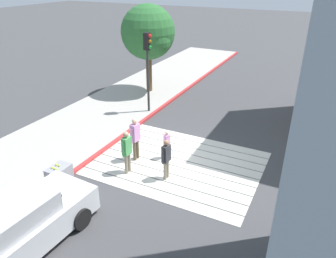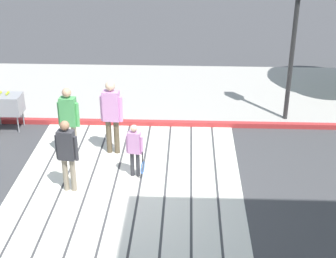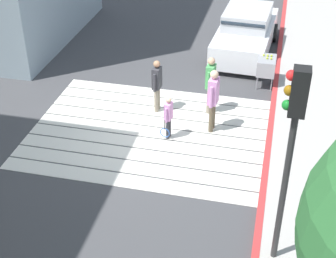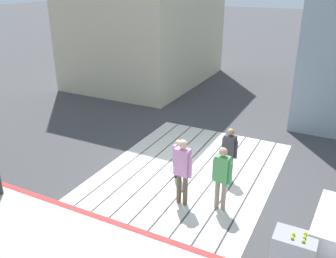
# 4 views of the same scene
# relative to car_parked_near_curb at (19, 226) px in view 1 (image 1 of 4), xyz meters

# --- Properties ---
(ground_plane) EXTENTS (120.00, 120.00, 0.00)m
(ground_plane) POSITION_rel_car_parked_near_curb_xyz_m (2.00, 5.87, -0.73)
(ground_plane) COLOR #424244
(crosswalk_stripes) EXTENTS (6.40, 4.90, 0.01)m
(crosswalk_stripes) POSITION_rel_car_parked_near_curb_xyz_m (2.00, 5.87, -0.73)
(crosswalk_stripes) COLOR silver
(crosswalk_stripes) RESTS_ON ground
(sidewalk_west) EXTENTS (4.80, 40.00, 0.12)m
(sidewalk_west) POSITION_rel_car_parked_near_curb_xyz_m (-3.60, 5.87, -0.67)
(sidewalk_west) COLOR #ADA8A0
(sidewalk_west) RESTS_ON ground
(curb_painted) EXTENTS (0.16, 40.00, 0.13)m
(curb_painted) POSITION_rel_car_parked_near_curb_xyz_m (-1.25, 5.87, -0.67)
(curb_painted) COLOR #BC3333
(curb_painted) RESTS_ON ground
(car_parked_near_curb) EXTENTS (2.17, 4.39, 1.57)m
(car_parked_near_curb) POSITION_rel_car_parked_near_curb_xyz_m (0.00, 0.00, 0.00)
(car_parked_near_curb) COLOR white
(car_parked_near_curb) RESTS_ON ground
(traffic_light_corner) EXTENTS (0.39, 0.28, 4.24)m
(traffic_light_corner) POSITION_rel_car_parked_near_curb_xyz_m (-1.58, 9.80, 2.30)
(traffic_light_corner) COLOR #2D2D2D
(traffic_light_corner) RESTS_ON ground
(street_tree) EXTENTS (3.20, 3.20, 5.32)m
(street_tree) POSITION_rel_car_parked_near_curb_xyz_m (-3.11, 12.64, 2.90)
(street_tree) COLOR brown
(street_tree) RESTS_ON ground
(tennis_ball_cart) EXTENTS (0.56, 0.80, 1.02)m
(tennis_ball_cart) POSITION_rel_car_parked_near_curb_xyz_m (-0.90, 2.42, -0.04)
(tennis_ball_cart) COLOR #99999E
(tennis_ball_cart) RESTS_ON ground
(pedestrian_adult_lead) EXTENTS (0.27, 0.53, 1.83)m
(pedestrian_adult_lead) POSITION_rel_car_parked_near_curb_xyz_m (0.34, 5.37, 0.33)
(pedestrian_adult_lead) COLOR brown
(pedestrian_adult_lead) RESTS_ON ground
(pedestrian_adult_trailing) EXTENTS (0.25, 0.50, 1.73)m
(pedestrian_adult_trailing) POSITION_rel_car_parked_near_curb_xyz_m (0.57, 4.42, 0.27)
(pedestrian_adult_trailing) COLOR gray
(pedestrian_adult_trailing) RESTS_ON ground
(pedestrian_adult_side) EXTENTS (0.24, 0.47, 1.61)m
(pedestrian_adult_side) POSITION_rel_car_parked_near_curb_xyz_m (2.06, 4.70, 0.20)
(pedestrian_adult_side) COLOR gray
(pedestrian_adult_side) RESTS_ON ground
(pedestrian_child_with_racket) EXTENTS (0.30, 0.39, 1.25)m
(pedestrian_child_with_racket) POSITION_rel_car_parked_near_curb_xyz_m (1.42, 6.02, -0.03)
(pedestrian_child_with_racket) COLOR #333338
(pedestrian_child_with_racket) RESTS_ON ground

